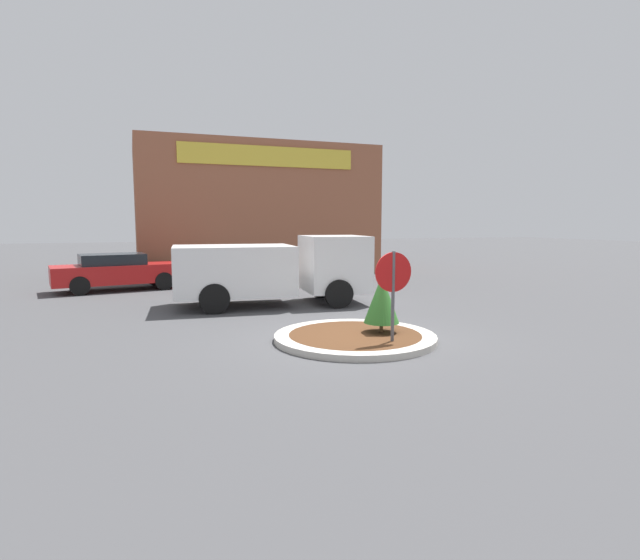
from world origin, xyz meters
The scene contains 7 objects.
ground_plane centered at (0.00, 0.00, 0.00)m, with size 120.00×120.00×0.00m, color #474749.
traffic_island centered at (0.00, 0.00, 0.07)m, with size 3.55×3.55×0.14m.
stop_sign centered at (0.46, -0.85, 1.39)m, with size 0.82×0.07×2.01m.
island_shrub centered at (0.64, -0.02, 0.90)m, with size 0.79×0.79×1.30m.
utility_truck centered at (-0.43, 5.22, 1.16)m, with size 6.13×2.87×2.15m.
storefront_building centered at (1.48, 15.74, 3.19)m, with size 11.59×6.07×6.38m.
parked_sedan_red centered at (-5.05, 10.66, 0.73)m, with size 4.95×2.53×1.40m.
Camera 1 is at (-4.50, -9.78, 2.59)m, focal length 28.00 mm.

